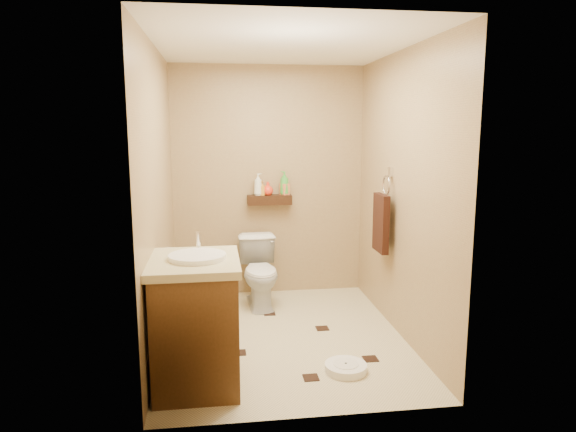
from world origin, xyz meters
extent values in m
plane|color=beige|center=(0.00, 0.00, 0.00)|extent=(2.50, 2.50, 0.00)
cube|color=tan|center=(0.00, 1.25, 1.20)|extent=(2.00, 0.04, 2.40)
cube|color=tan|center=(0.00, -1.25, 1.20)|extent=(2.00, 0.04, 2.40)
cube|color=tan|center=(-1.00, 0.00, 1.20)|extent=(0.04, 2.50, 2.40)
cube|color=tan|center=(1.00, 0.00, 1.20)|extent=(0.04, 2.50, 2.40)
cube|color=white|center=(0.00, 0.00, 2.40)|extent=(2.00, 2.50, 0.02)
cube|color=#331D0D|center=(0.00, 1.17, 1.02)|extent=(0.46, 0.14, 0.10)
cube|color=black|center=(-0.40, -0.27, 0.00)|extent=(0.11, 0.11, 0.01)
cube|color=black|center=(0.36, 0.13, 0.00)|extent=(0.11, 0.11, 0.01)
cube|color=black|center=(0.10, -0.75, 0.00)|extent=(0.11, 0.11, 0.01)
cube|color=black|center=(-0.47, 0.57, 0.00)|extent=(0.11, 0.11, 0.01)
cube|color=black|center=(0.61, -0.52, 0.00)|extent=(0.11, 0.11, 0.01)
cube|color=black|center=(-0.07, 0.56, 0.00)|extent=(0.11, 0.11, 0.01)
imported|color=white|center=(-0.13, 0.83, 0.34)|extent=(0.41, 0.69, 0.68)
cube|color=brown|center=(-0.70, -0.70, 0.42)|extent=(0.56, 0.69, 0.84)
cube|color=beige|center=(-0.70, -0.70, 0.87)|extent=(0.61, 0.74, 0.05)
cylinder|color=white|center=(-0.68, -0.70, 0.90)|extent=(0.39, 0.39, 0.05)
cylinder|color=silver|center=(-0.68, -0.47, 0.97)|extent=(0.03, 0.03, 0.13)
cylinder|color=white|center=(0.37, -0.69, 0.03)|extent=(0.40, 0.40, 0.06)
cylinder|color=white|center=(0.37, -0.69, 0.06)|extent=(0.19, 0.19, 0.01)
cylinder|color=#165B56|center=(-0.82, 0.65, 0.07)|extent=(0.12, 0.12, 0.13)
cylinder|color=white|center=(-0.82, 0.65, 0.30)|extent=(0.02, 0.02, 0.37)
sphere|color=white|center=(-0.82, 0.65, 0.48)|extent=(0.09, 0.09, 0.09)
cube|color=silver|center=(0.98, 0.25, 1.38)|extent=(0.03, 0.06, 0.08)
torus|color=silver|center=(0.95, 0.25, 1.26)|extent=(0.02, 0.19, 0.19)
cube|color=#34180F|center=(0.91, 0.25, 0.92)|extent=(0.06, 0.30, 0.52)
cylinder|color=white|center=(-0.94, 0.65, 0.60)|extent=(0.11, 0.11, 0.11)
cylinder|color=silver|center=(-0.98, 0.65, 0.66)|extent=(0.04, 0.02, 0.02)
imported|color=white|center=(-0.12, 1.17, 1.18)|extent=(0.11, 0.11, 0.23)
imported|color=gold|center=(-0.08, 1.17, 1.14)|extent=(0.08, 0.09, 0.15)
imported|color=#F4371C|center=(-0.02, 1.17, 1.14)|extent=(0.13, 0.13, 0.14)
imported|color=green|center=(0.16, 1.17, 1.19)|extent=(0.14, 0.14, 0.25)
imported|color=#E07C4A|center=(0.16, 1.17, 1.16)|extent=(0.11, 0.11, 0.18)
camera|label=1|loc=(-0.53, -4.11, 1.76)|focal=32.00mm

